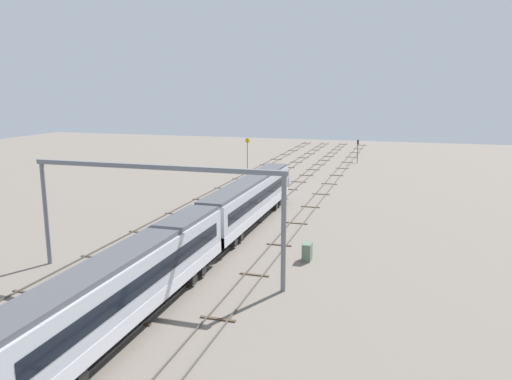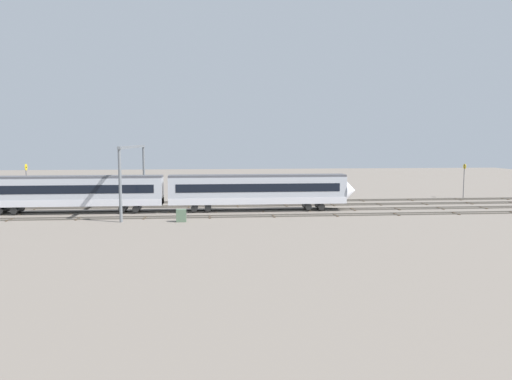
% 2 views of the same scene
% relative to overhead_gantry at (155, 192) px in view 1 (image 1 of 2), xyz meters
% --- Properties ---
extents(ground_plane, '(192.99, 192.99, 0.00)m').
position_rel_overhead_gantry_xyz_m(ground_plane, '(14.41, 0.14, -6.80)').
color(ground_plane, slate).
extents(track_near_foreground, '(176.99, 2.40, 0.16)m').
position_rel_overhead_gantry_xyz_m(track_near_foreground, '(14.41, -7.23, -6.73)').
color(track_near_foreground, '#59544C').
rests_on(track_near_foreground, ground).
extents(track_with_train, '(176.99, 2.40, 0.16)m').
position_rel_overhead_gantry_xyz_m(track_with_train, '(14.41, -2.32, -6.73)').
color(track_with_train, '#59544C').
rests_on(track_with_train, ground).
extents(track_middle, '(176.99, 2.40, 0.16)m').
position_rel_overhead_gantry_xyz_m(track_middle, '(14.41, 2.60, -6.73)').
color(track_middle, '#59544C').
rests_on(track_middle, ground).
extents(track_second_far, '(176.99, 2.40, 0.16)m').
position_rel_overhead_gantry_xyz_m(track_second_far, '(14.41, 7.51, -6.73)').
color(track_second_far, '#59544C').
rests_on(track_second_far, ground).
extents(overhead_gantry, '(0.40, 20.87, 8.89)m').
position_rel_overhead_gantry_xyz_m(overhead_gantry, '(0.00, 0.00, 0.00)').
color(overhead_gantry, slate).
rests_on(overhead_gantry, ground).
extents(speed_sign_near_foreground, '(0.14, 0.88, 5.74)m').
position_rel_overhead_gantry_xyz_m(speed_sign_near_foreground, '(52.50, 9.31, -3.15)').
color(speed_sign_near_foreground, '#4C4C51').
rests_on(speed_sign_near_foreground, ground).
extents(signal_light_trackside_departure, '(0.31, 0.32, 4.61)m').
position_rel_overhead_gantry_xyz_m(signal_light_trackside_departure, '(66.62, -9.21, -3.78)').
color(signal_light_trackside_departure, '#4C4C51').
rests_on(signal_light_trackside_departure, ground).
extents(relay_cabinet, '(1.19, 0.73, 1.51)m').
position_rel_overhead_gantry_xyz_m(relay_cabinet, '(7.04, -10.56, -6.05)').
color(relay_cabinet, '#597259').
rests_on(relay_cabinet, ground).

